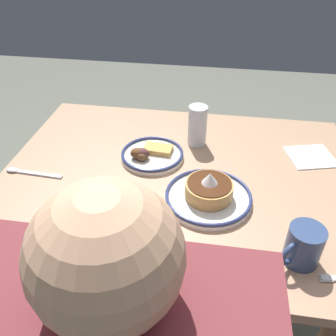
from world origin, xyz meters
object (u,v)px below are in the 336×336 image
(plate_near_main, at_px, (151,154))
(coffee_mug, at_px, (303,246))
(drinking_glass, at_px, (197,128))
(tea_spoon, at_px, (26,172))
(plate_center_pancakes, at_px, (209,194))
(paper_napkin, at_px, (311,157))

(plate_near_main, xyz_separation_m, coffee_mug, (-0.44, 0.37, 0.04))
(drinking_glass, bearing_deg, coffee_mug, 120.97)
(coffee_mug, height_order, tea_spoon, coffee_mug)
(coffee_mug, relative_size, tea_spoon, 0.54)
(tea_spoon, bearing_deg, coffee_mug, 164.53)
(plate_center_pancakes, bearing_deg, drinking_glass, -78.47)
(plate_near_main, relative_size, paper_napkin, 1.43)
(plate_near_main, xyz_separation_m, drinking_glass, (-0.15, -0.12, 0.05))
(plate_near_main, bearing_deg, plate_center_pancakes, 138.13)
(plate_near_main, distance_m, tea_spoon, 0.41)
(plate_near_main, xyz_separation_m, paper_napkin, (-0.54, -0.09, -0.01))
(plate_near_main, height_order, coffee_mug, coffee_mug)
(plate_near_main, distance_m, coffee_mug, 0.58)
(paper_napkin, bearing_deg, plate_near_main, 9.62)
(drinking_glass, height_order, paper_napkin, drinking_glass)
(plate_near_main, bearing_deg, paper_napkin, -170.38)
(plate_near_main, distance_m, drinking_glass, 0.19)
(paper_napkin, bearing_deg, tea_spoon, 14.39)
(plate_near_main, bearing_deg, tea_spoon, 20.82)
(coffee_mug, relative_size, paper_napkin, 0.70)
(plate_center_pancakes, xyz_separation_m, drinking_glass, (0.06, -0.31, 0.04))
(drinking_glass, bearing_deg, plate_center_pancakes, 101.53)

